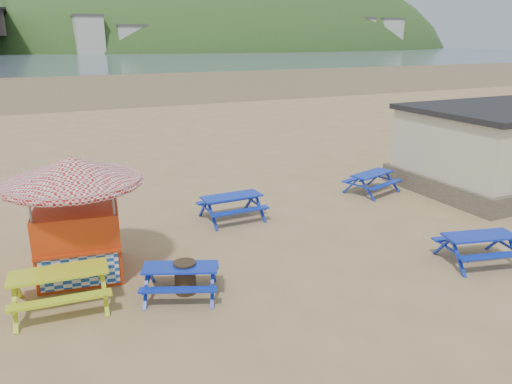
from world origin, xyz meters
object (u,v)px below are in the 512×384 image
ice_cream_kiosk (75,202)px  amenity_block (506,147)px  litter_bin (185,277)px  picnic_table_blue_a (232,207)px  picnic_table_yellow (61,289)px

ice_cream_kiosk → amenity_block: size_ratio=0.51×
litter_bin → amenity_block: amenity_block is taller
picnic_table_blue_a → amenity_block: (11.11, -1.05, 1.17)m
picnic_table_blue_a → amenity_block: 11.22m
litter_bin → picnic_table_blue_a: bearing=54.7°
litter_bin → amenity_block: (13.96, 2.97, 1.18)m
picnic_table_yellow → ice_cream_kiosk: bearing=72.2°
picnic_table_blue_a → litter_bin: size_ratio=2.54×
amenity_block → picnic_table_yellow: bearing=-171.7°
picnic_table_blue_a → picnic_table_yellow: 6.50m
picnic_table_blue_a → litter_bin: bearing=-126.4°
ice_cream_kiosk → picnic_table_blue_a: bearing=30.4°
ice_cream_kiosk → picnic_table_yellow: bearing=-103.2°
picnic_table_blue_a → ice_cream_kiosk: size_ratio=0.51×
litter_bin → amenity_block: bearing=12.0°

